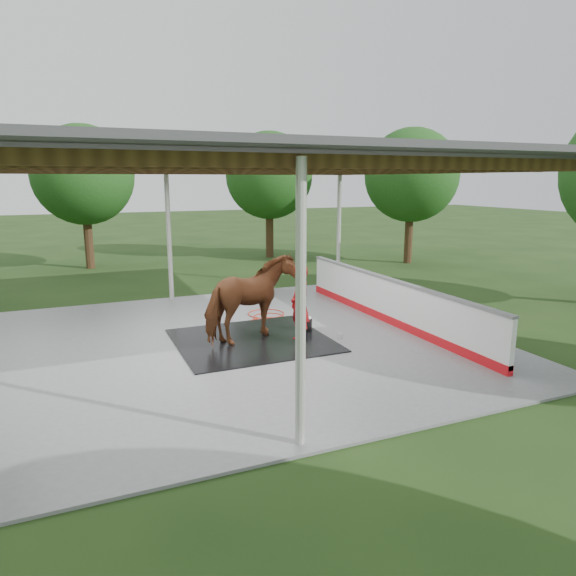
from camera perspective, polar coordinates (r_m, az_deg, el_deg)
name	(u,v)px	position (r m, az deg, el deg)	size (l,w,h in m)	color
ground	(212,347)	(11.53, -8.42, -6.45)	(100.00, 100.00, 0.00)	#1E3814
concrete_slab	(212,345)	(11.53, -8.43, -6.33)	(12.00, 10.00, 0.05)	slate
pavilion_structure	(206,162)	(10.96, -9.07, 13.64)	(12.60, 10.60, 4.05)	beige
dasher_board	(389,301)	(13.23, 11.12, -1.48)	(0.16, 8.00, 1.15)	red
tree_belt	(210,172)	(11.90, -8.70, 12.65)	(28.00, 28.00, 5.80)	#382314
rubber_mat	(252,340)	(11.67, -4.00, -5.80)	(3.35, 3.14, 0.03)	black
horse	(252,299)	(11.42, -4.07, -1.22)	(1.02, 2.23, 1.89)	brown
handler	(300,304)	(11.37, 1.32, -1.78)	(0.63, 0.41, 1.73)	#AD1216
wash_bucket	(305,324)	(12.37, 1.88, -4.00)	(0.35, 0.35, 0.33)	black
soap_bottle_a	(309,322)	(12.58, 2.37, -3.85)	(0.11, 0.11, 0.28)	silver
soap_bottle_b	(340,335)	(11.84, 5.79, -5.18)	(0.08, 0.08, 0.18)	#338CD8
hose_coil	(268,319)	(13.38, -2.19, -3.45)	(1.98, 2.07, 0.02)	#AD210C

